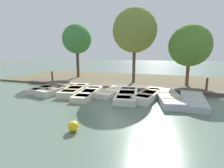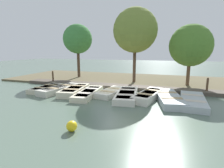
# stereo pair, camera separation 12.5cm
# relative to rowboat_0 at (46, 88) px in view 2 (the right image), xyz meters

# --- Properties ---
(ground_plane) EXTENTS (80.00, 80.00, 0.00)m
(ground_plane) POSITION_rel_rowboat_0_xyz_m (-1.06, 5.20, -0.16)
(ground_plane) COLOR #566B5B
(shore_bank) EXTENTS (8.00, 24.00, 0.15)m
(shore_bank) POSITION_rel_rowboat_0_xyz_m (-6.06, 5.20, -0.09)
(shore_bank) COLOR brown
(shore_bank) RESTS_ON ground_plane
(dock_walkway) EXTENTS (1.14, 16.86, 0.24)m
(dock_walkway) POSITION_rel_rowboat_0_xyz_m (-2.40, 5.20, -0.04)
(dock_walkway) COLOR #51473D
(dock_walkway) RESTS_ON ground_plane
(rowboat_0) EXTENTS (2.75, 1.07, 0.33)m
(rowboat_0) POSITION_rel_rowboat_0_xyz_m (0.00, 0.00, 0.00)
(rowboat_0) COLOR beige
(rowboat_0) RESTS_ON ground_plane
(rowboat_1) EXTENTS (3.30, 1.62, 0.43)m
(rowboat_1) POSITION_rel_rowboat_0_xyz_m (0.15, 1.23, 0.05)
(rowboat_1) COLOR beige
(rowboat_1) RESTS_ON ground_plane
(rowboat_2) EXTENTS (3.22, 1.54, 0.42)m
(rowboat_2) POSITION_rel_rowboat_0_xyz_m (0.07, 2.36, 0.05)
(rowboat_2) COLOR beige
(rowboat_2) RESTS_ON ground_plane
(rowboat_3) EXTENTS (3.56, 1.38, 0.34)m
(rowboat_3) POSITION_rel_rowboat_0_xyz_m (0.36, 3.52, 0.01)
(rowboat_3) COLOR beige
(rowboat_3) RESTS_ON ground_plane
(rowboat_4) EXTENTS (2.80, 1.45, 0.35)m
(rowboat_4) POSITION_rel_rowboat_0_xyz_m (-0.32, 4.81, 0.01)
(rowboat_4) COLOR silver
(rowboat_4) RESTS_ON ground_plane
(rowboat_5) EXTENTS (3.66, 1.66, 0.37)m
(rowboat_5) POSITION_rel_rowboat_0_xyz_m (0.07, 5.95, 0.02)
(rowboat_5) COLOR silver
(rowboat_5) RESTS_ON ground_plane
(rowboat_6) EXTENTS (3.30, 1.62, 0.44)m
(rowboat_6) POSITION_rel_rowboat_0_xyz_m (-0.10, 7.24, 0.06)
(rowboat_6) COLOR silver
(rowboat_6) RESTS_ON ground_plane
(rowboat_7) EXTENTS (3.62, 1.89, 0.39)m
(rowboat_7) POSITION_rel_rowboat_0_xyz_m (0.10, 8.39, 0.03)
(rowboat_7) COLOR #B2BCC1
(rowboat_7) RESTS_ON ground_plane
(rowboat_8) EXTENTS (3.48, 1.40, 0.34)m
(rowboat_8) POSITION_rel_rowboat_0_xyz_m (0.09, 9.62, 0.01)
(rowboat_8) COLOR #B2BCC1
(rowboat_8) RESTS_ON ground_plane
(mooring_post_near) EXTENTS (0.14, 0.14, 1.10)m
(mooring_post_near) POSITION_rel_rowboat_0_xyz_m (-2.43, -1.23, 0.39)
(mooring_post_near) COLOR brown
(mooring_post_near) RESTS_ON ground_plane
(mooring_post_far) EXTENTS (0.14, 0.14, 1.10)m
(mooring_post_far) POSITION_rel_rowboat_0_xyz_m (-2.43, 10.72, 0.39)
(mooring_post_far) COLOR brown
(mooring_post_far) RESTS_ON ground_plane
(buoy) EXTENTS (0.39, 0.39, 0.39)m
(buoy) POSITION_rel_rowboat_0_xyz_m (5.06, 5.17, 0.03)
(buoy) COLOR yellow
(buoy) RESTS_ON ground_plane
(park_tree_far_left) EXTENTS (2.86, 2.86, 5.37)m
(park_tree_far_left) POSITION_rel_rowboat_0_xyz_m (-5.66, -0.50, 3.75)
(park_tree_far_left) COLOR #4C3828
(park_tree_far_left) RESTS_ON ground_plane
(park_tree_left) EXTENTS (3.65, 3.65, 6.27)m
(park_tree_left) POSITION_rel_rowboat_0_xyz_m (-4.64, 5.44, 4.27)
(park_tree_left) COLOR #4C3828
(park_tree_left) RESTS_ON ground_plane
(park_tree_center) EXTENTS (3.14, 3.14, 4.77)m
(park_tree_center) POSITION_rel_rowboat_0_xyz_m (-4.53, 9.71, 3.02)
(park_tree_center) COLOR brown
(park_tree_center) RESTS_ON ground_plane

